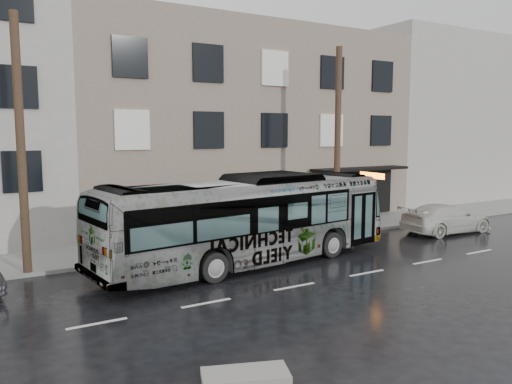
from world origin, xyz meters
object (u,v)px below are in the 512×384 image
utility_pole_front (337,141)px  sign_post (353,207)px  utility_pole_rear (21,145)px  white_sedan (446,218)px  bus (248,220)px

utility_pole_front → sign_post: (1.10, 0.00, -3.30)m
utility_pole_front → utility_pole_rear: size_ratio=1.00×
utility_pole_front → white_sedan: 6.97m
utility_pole_rear → sign_post: (15.10, 0.00, -3.30)m
utility_pole_front → white_sedan: utility_pole_front is taller
sign_post → white_sedan: size_ratio=0.47×
utility_pole_front → white_sedan: size_ratio=1.77×
utility_pole_front → sign_post: 3.48m
white_sedan → utility_pole_front: bearing=69.4°
utility_pole_rear → white_sedan: 19.83m
utility_pole_front → utility_pole_rear: same height
utility_pole_front → utility_pole_rear: (-14.00, 0.00, 0.00)m
utility_pole_rear → white_sedan: bearing=-6.8°
utility_pole_rear → bus: (7.61, -2.48, -2.92)m
utility_pole_front → bus: size_ratio=0.73×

